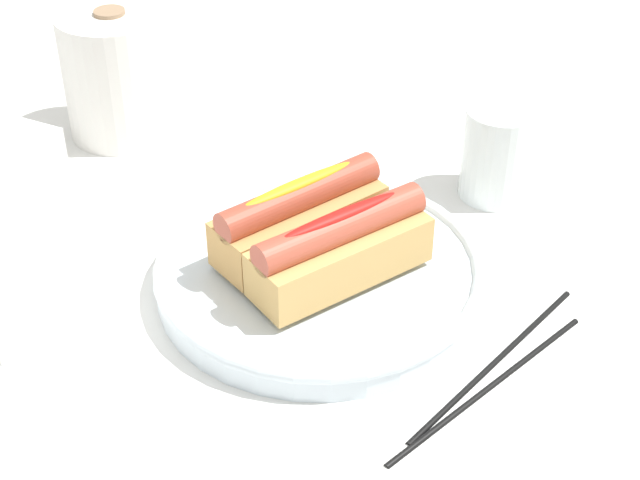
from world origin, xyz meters
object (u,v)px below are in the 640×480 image
(napkin_box, at_px, (9,240))
(chopstick_near, at_px, (495,360))
(hotdog_front, at_px, (341,248))
(serving_bowl, at_px, (320,273))
(chopstick_far, at_px, (486,389))
(paper_towel_roll, at_px, (118,74))
(hotdog_back, at_px, (300,217))
(water_glass, at_px, (498,157))

(napkin_box, bearing_deg, chopstick_near, -72.86)
(hotdog_front, relative_size, chopstick_near, 0.72)
(serving_bowl, xyz_separation_m, chopstick_far, (-0.01, -0.17, -0.01))
(paper_towel_roll, bearing_deg, chopstick_near, -94.67)
(chopstick_far, bearing_deg, paper_towel_roll, 86.98)
(hotdog_front, xyz_separation_m, chopstick_far, (-0.00, -0.15, -0.05))
(napkin_box, distance_m, chopstick_far, 0.38)
(hotdog_back, bearing_deg, hotdog_front, -100.89)
(water_glass, distance_m, paper_towel_roll, 0.39)
(chopstick_far, bearing_deg, serving_bowl, 91.59)
(serving_bowl, distance_m, napkin_box, 0.25)
(serving_bowl, bearing_deg, chopstick_far, -93.32)
(serving_bowl, xyz_separation_m, hotdog_front, (-0.01, -0.03, 0.04))
(water_glass, bearing_deg, hotdog_back, 165.52)
(hotdog_front, relative_size, chopstick_far, 0.72)
(water_glass, height_order, paper_towel_roll, paper_towel_roll)
(paper_towel_roll, bearing_deg, hotdog_front, -100.35)
(hotdog_front, xyz_separation_m, napkin_box, (-0.18, 0.18, 0.02))
(hotdog_back, bearing_deg, napkin_box, 146.77)
(serving_bowl, height_order, paper_towel_roll, paper_towel_roll)
(hotdog_front, height_order, chopstick_near, hotdog_front)
(hotdog_front, bearing_deg, water_glass, -0.21)
(hotdog_front, distance_m, chopstick_near, 0.15)
(paper_towel_roll, relative_size, chopstick_near, 0.61)
(chopstick_near, bearing_deg, chopstick_far, -159.03)
(chopstick_near, bearing_deg, hotdog_front, 99.84)
(water_glass, bearing_deg, paper_towel_roll, 113.73)
(hotdog_back, height_order, chopstick_far, hotdog_back)
(hotdog_back, xyz_separation_m, paper_towel_roll, (0.05, 0.30, 0.01))
(hotdog_back, distance_m, chopstick_far, 0.21)
(water_glass, bearing_deg, chopstick_near, -146.08)
(hotdog_front, xyz_separation_m, hotdog_back, (0.01, 0.05, 0.00))
(water_glass, height_order, chopstick_near, water_glass)
(hotdog_back, distance_m, napkin_box, 0.23)
(hotdog_front, bearing_deg, chopstick_near, -79.32)
(serving_bowl, relative_size, hotdog_back, 1.75)
(serving_bowl, relative_size, chopstick_far, 1.25)
(hotdog_back, relative_size, napkin_box, 1.04)
(hotdog_back, distance_m, paper_towel_roll, 0.31)
(napkin_box, bearing_deg, water_glass, -40.19)
(paper_towel_roll, xyz_separation_m, chopstick_near, (-0.04, -0.49, -0.06))
(chopstick_near, height_order, chopstick_far, same)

